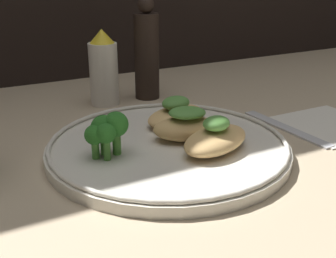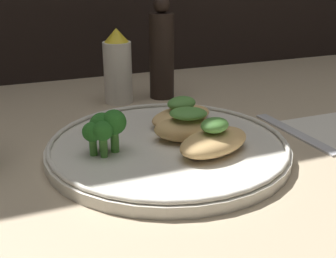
% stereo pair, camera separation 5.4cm
% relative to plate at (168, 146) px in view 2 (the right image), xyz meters
% --- Properties ---
extents(ground_plane, '(1.80, 1.80, 0.01)m').
position_rel_plate_xyz_m(ground_plane, '(0.00, 0.00, -0.01)').
color(ground_plane, tan).
extents(plate, '(0.32, 0.32, 0.02)m').
position_rel_plate_xyz_m(plate, '(0.00, 0.00, 0.00)').
color(plate, silver).
rests_on(plate, ground_plane).
extents(grilled_meat_front, '(0.12, 0.10, 0.04)m').
position_rel_plate_xyz_m(grilled_meat_front, '(0.04, -0.05, 0.02)').
color(grilled_meat_front, tan).
rests_on(grilled_meat_front, plate).
extents(grilled_meat_middle, '(0.10, 0.08, 0.04)m').
position_rel_plate_xyz_m(grilled_meat_middle, '(0.03, 0.00, 0.02)').
color(grilled_meat_middle, tan).
rests_on(grilled_meat_middle, plate).
extents(grilled_meat_back, '(0.12, 0.10, 0.04)m').
position_rel_plate_xyz_m(grilled_meat_back, '(0.05, 0.06, 0.02)').
color(grilled_meat_back, tan).
rests_on(grilled_meat_back, plate).
extents(broccoli_bunch, '(0.05, 0.04, 0.05)m').
position_rel_plate_xyz_m(broccoli_bunch, '(-0.08, -0.00, 0.04)').
color(broccoli_bunch, '#4C8E38').
rests_on(broccoli_bunch, plate).
extents(sauce_bottle, '(0.05, 0.05, 0.13)m').
position_rel_plate_xyz_m(sauce_bottle, '(-0.00, 0.24, 0.05)').
color(sauce_bottle, white).
rests_on(sauce_bottle, ground_plane).
extents(pepper_grinder, '(0.04, 0.04, 0.18)m').
position_rel_plate_xyz_m(pepper_grinder, '(0.08, 0.24, 0.07)').
color(pepper_grinder, black).
rests_on(pepper_grinder, ground_plane).
extents(fork, '(0.02, 0.17, 0.01)m').
position_rel_plate_xyz_m(fork, '(0.20, -0.01, -0.01)').
color(fork, silver).
rests_on(fork, ground_plane).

